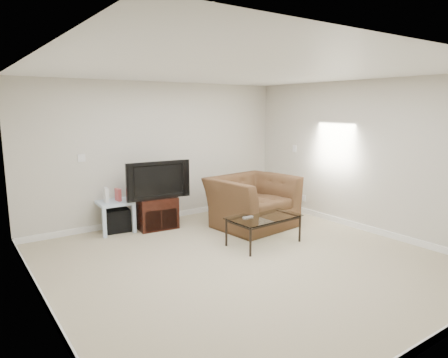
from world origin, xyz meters
TOP-DOWN VIEW (x-y plane):
  - floor at (0.00, 0.00)m, footprint 5.00×5.00m
  - ceiling at (0.00, 0.00)m, footprint 5.00×5.00m
  - wall_back at (0.00, 2.50)m, footprint 5.00×0.02m
  - wall_left at (-2.50, 0.00)m, footprint 0.02×5.00m
  - wall_right at (2.50, 0.00)m, footprint 0.02×5.00m
  - plate_back at (-1.40, 2.49)m, footprint 0.12×0.02m
  - plate_right_switch at (2.49, 1.60)m, footprint 0.02×0.09m
  - plate_right_outlet at (2.49, 1.30)m, footprint 0.02×0.08m
  - tv_stand at (-0.32, 2.05)m, footprint 0.69×0.51m
  - dvd_player at (-0.32, 2.01)m, footprint 0.35×0.26m
  - television at (-0.32, 2.02)m, footprint 1.04×0.29m
  - side_table at (-0.97, 2.28)m, footprint 0.57×0.57m
  - subwoofer at (-0.94, 2.30)m, footprint 0.43×0.43m
  - game_console at (-1.10, 2.26)m, footprint 0.08×0.18m
  - game_case at (-0.91, 2.26)m, footprint 0.06×0.16m
  - recliner at (1.10, 1.20)m, footprint 1.43×1.02m
  - coffee_table at (0.66, 0.37)m, footprint 1.12×0.67m
  - remote at (0.42, 0.46)m, footprint 0.17×0.05m

SIDE VIEW (x-z plane):
  - floor at x=0.00m, z-range 0.00..0.00m
  - subwoofer at x=-0.94m, z-range -0.01..0.38m
  - coffee_table at x=0.66m, z-range 0.00..0.43m
  - side_table at x=-0.97m, z-range 0.00..0.52m
  - tv_stand at x=-0.32m, z-range 0.00..0.54m
  - plate_right_outlet at x=2.49m, z-range 0.24..0.36m
  - remote at x=0.42m, z-range 0.43..0.45m
  - dvd_player at x=-0.32m, z-range 0.43..0.47m
  - recliner at x=1.10m, z-range 0.00..1.18m
  - game_case at x=-0.91m, z-range 0.52..0.73m
  - game_console at x=-1.10m, z-range 0.52..0.76m
  - television at x=-0.32m, z-range 0.54..1.18m
  - wall_back at x=0.00m, z-range 0.00..2.50m
  - wall_left at x=-2.50m, z-range 0.00..2.50m
  - wall_right at x=2.50m, z-range 0.00..2.50m
  - plate_back at x=-1.40m, z-range 1.19..1.31m
  - plate_right_switch at x=2.49m, z-range 1.19..1.31m
  - ceiling at x=0.00m, z-range 2.50..2.50m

